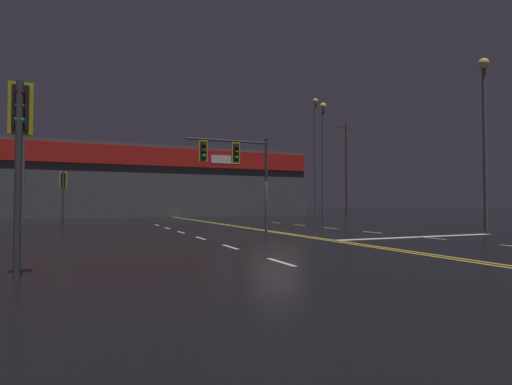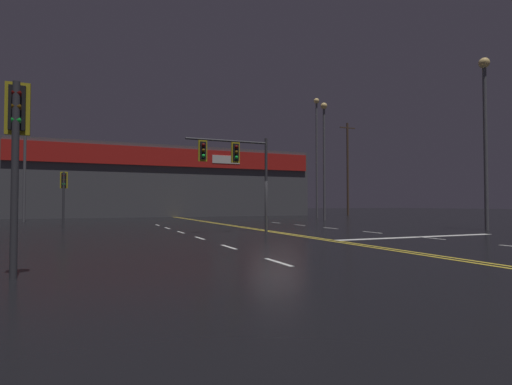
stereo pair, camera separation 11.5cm
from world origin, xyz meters
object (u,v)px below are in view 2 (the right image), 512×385
at_px(traffic_signal_corner_southwest, 17,133).
at_px(streetlight_far_right, 317,144).
at_px(streetlight_median_approach, 485,119).
at_px(traffic_signal_median, 233,159).
at_px(traffic_signal_corner_northwest, 64,186).
at_px(streetlight_far_median, 324,146).
at_px(streetlight_far_left, 25,137).

bearing_deg(traffic_signal_corner_southwest, streetlight_far_right, 49.38).
height_order(streetlight_median_approach, streetlight_far_right, streetlight_far_right).
relative_size(traffic_signal_median, streetlight_median_approach, 0.51).
distance_m(traffic_signal_corner_northwest, streetlight_far_median, 20.40).
height_order(streetlight_median_approach, streetlight_far_median, streetlight_far_median).
height_order(streetlight_far_left, streetlight_far_right, streetlight_far_right).
bearing_deg(traffic_signal_corner_southwest, streetlight_far_median, 46.05).
bearing_deg(traffic_signal_corner_southwest, traffic_signal_corner_northwest, 90.49).
xyz_separation_m(traffic_signal_corner_northwest, streetlight_far_median, (19.86, 2.55, 3.93)).
relative_size(traffic_signal_median, streetlight_far_median, 0.46).
relative_size(traffic_signal_median, streetlight_far_right, 0.38).
bearing_deg(traffic_signal_corner_northwest, streetlight_far_left, 110.81).
distance_m(streetlight_far_left, streetlight_far_median, 23.72).
bearing_deg(traffic_signal_corner_southwest, streetlight_far_left, 97.20).
bearing_deg(streetlight_far_right, streetlight_far_left, -179.82).
height_order(traffic_signal_corner_northwest, traffic_signal_corner_southwest, traffic_signal_corner_southwest).
xyz_separation_m(traffic_signal_corner_northwest, streetlight_median_approach, (20.71, -11.79, 3.44)).
bearing_deg(traffic_signal_corner_southwest, traffic_signal_median, 51.27).
height_order(streetlight_median_approach, streetlight_far_left, streetlight_far_left).
height_order(traffic_signal_median, streetlight_far_median, streetlight_far_median).
bearing_deg(traffic_signal_median, traffic_signal_corner_northwest, 132.94).
height_order(traffic_signal_median, traffic_signal_corner_northwest, traffic_signal_median).
bearing_deg(streetlight_far_right, streetlight_median_approach, -95.59).
relative_size(streetlight_median_approach, streetlight_far_median, 0.91).
relative_size(traffic_signal_corner_northwest, streetlight_median_approach, 0.36).
distance_m(streetlight_median_approach, streetlight_far_right, 20.32).
xyz_separation_m(traffic_signal_corner_northwest, streetlight_far_right, (22.68, 8.37, 5.07)).
distance_m(traffic_signal_corner_northwest, streetlight_median_approach, 24.07).
relative_size(streetlight_far_left, streetlight_far_right, 0.84).
relative_size(traffic_signal_corner_northwest, traffic_signal_corner_southwest, 0.90).
distance_m(traffic_signal_median, streetlight_far_median, 16.52).
height_order(traffic_signal_corner_southwest, streetlight_far_right, streetlight_far_right).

